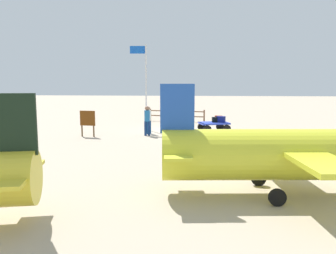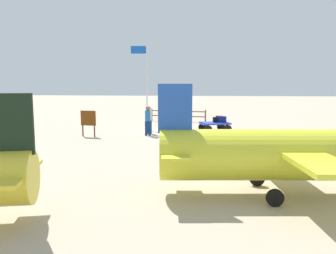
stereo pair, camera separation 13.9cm
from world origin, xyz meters
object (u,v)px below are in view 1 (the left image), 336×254
object	(u,v)px
luggage_cart	(214,125)
signboard	(88,120)
worker_trailing	(147,119)
suitcase_navy	(217,120)
suitcase_tan	(221,119)
flagpole	(144,80)
suitcase_maroon	(219,119)
airplane_near	(306,154)
worker_lead	(148,118)

from	to	relation	value
luggage_cart	signboard	xyz separation A→B (m)	(7.22, 2.55, 0.50)
worker_trailing	suitcase_navy	bearing A→B (deg)	-155.05
luggage_cart	worker_trailing	bearing A→B (deg)	25.43
suitcase_tan	signboard	distance (m)	8.10
suitcase_navy	luggage_cart	bearing A→B (deg)	15.10
flagpole	signboard	distance (m)	4.71
worker_trailing	signboard	bearing A→B (deg)	11.83
worker_trailing	suitcase_tan	bearing A→B (deg)	-156.55
suitcase_maroon	flagpole	size ratio (longest dim) A/B	0.09
suitcase_tan	airplane_near	size ratio (longest dim) A/B	0.07
suitcase_maroon	suitcase_navy	world-z (taller)	suitcase_maroon
luggage_cart	signboard	world-z (taller)	signboard
airplane_near	signboard	distance (m)	13.04
airplane_near	flagpole	world-z (taller)	flagpole
suitcase_tan	flagpole	distance (m)	5.47
airplane_near	flagpole	bearing A→B (deg)	-62.59
suitcase_navy	signboard	size ratio (longest dim) A/B	0.42
suitcase_navy	worker_trailing	xyz separation A→B (m)	(4.11, 1.91, 0.23)
luggage_cart	airplane_near	world-z (taller)	airplane_near
luggage_cart	suitcase_tan	distance (m)	0.57
luggage_cart	worker_lead	distance (m)	4.14
airplane_near	flagpole	size ratio (longest dim) A/B	1.46
suitcase_tan	suitcase_maroon	xyz separation A→B (m)	(0.12, -0.59, -0.01)
suitcase_tan	worker_trailing	world-z (taller)	worker_trailing
worker_lead	flagpole	bearing A→B (deg)	-73.44
luggage_cart	flagpole	world-z (taller)	flagpole
suitcase_navy	suitcase_maroon	bearing A→B (deg)	-103.28
signboard	luggage_cart	bearing A→B (deg)	-160.53
worker_lead	airplane_near	distance (m)	12.19
suitcase_maroon	suitcase_tan	bearing A→B (deg)	101.31
suitcase_navy	signboard	bearing A→B (deg)	19.35
suitcase_navy	signboard	xyz separation A→B (m)	(7.42, 2.61, 0.18)
suitcase_navy	worker_trailing	size ratio (longest dim) A/B	0.37
suitcase_tan	suitcase_navy	xyz separation A→B (m)	(0.25, -0.02, -0.03)
suitcase_tan	suitcase_maroon	size ratio (longest dim) A/B	1.20
suitcase_maroon	airplane_near	xyz separation A→B (m)	(-1.62, 12.44, 0.36)
flagpole	airplane_near	bearing A→B (deg)	117.41
worker_lead	airplane_near	size ratio (longest dim) A/B	0.21
airplane_near	signboard	world-z (taller)	airplane_near
suitcase_navy	suitcase_tan	bearing A→B (deg)	175.17
suitcase_maroon	worker_trailing	xyz separation A→B (m)	(4.24, 2.48, 0.21)
worker_trailing	signboard	xyz separation A→B (m)	(3.31, 0.69, -0.05)
signboard	suitcase_tan	bearing A→B (deg)	-161.38
suitcase_tan	airplane_near	bearing A→B (deg)	97.22
luggage_cart	flagpole	distance (m)	5.25
suitcase_maroon	suitcase_navy	bearing A→B (deg)	76.72
luggage_cart	signboard	distance (m)	7.67
flagpole	signboard	world-z (taller)	flagpole
suitcase_navy	worker_lead	size ratio (longest dim) A/B	0.38
worker_trailing	airplane_near	world-z (taller)	airplane_near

